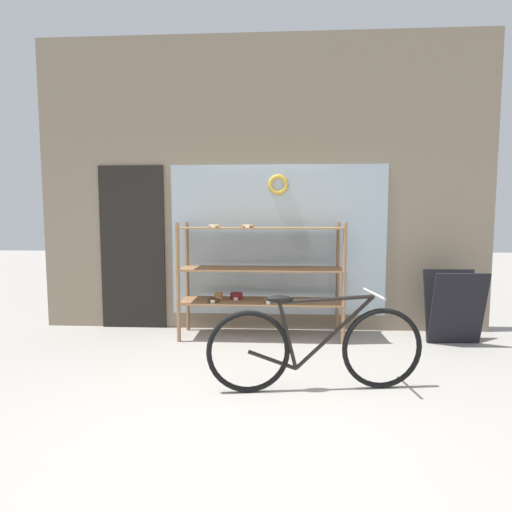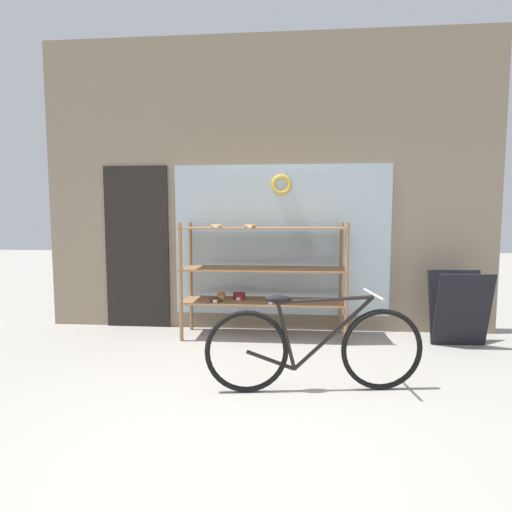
{
  "view_description": "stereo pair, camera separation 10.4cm",
  "coord_description": "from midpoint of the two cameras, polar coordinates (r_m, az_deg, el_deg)",
  "views": [
    {
      "loc": [
        0.2,
        -2.57,
        1.42
      ],
      "look_at": [
        0.0,
        1.07,
        1.08
      ],
      "focal_mm": 28.0,
      "sensor_mm": 36.0,
      "label": 1
    },
    {
      "loc": [
        0.3,
        -2.56,
        1.42
      ],
      "look_at": [
        0.0,
        1.07,
        1.08
      ],
      "focal_mm": 28.0,
      "sensor_mm": 36.0,
      "label": 2
    }
  ],
  "objects": [
    {
      "name": "storefront_facade",
      "position": [
        5.13,
        1.54,
        9.43
      ],
      "size": [
        5.72,
        0.13,
        3.69
      ],
      "color": "gray",
      "rests_on": "ground_plane"
    },
    {
      "name": "bicycle",
      "position": [
        3.4,
        9.18,
        -12.79
      ],
      "size": [
        1.8,
        0.46,
        0.82
      ],
      "rotation": [
        0.0,
        0.0,
        0.13
      ],
      "color": "black",
      "rests_on": "ground_plane"
    },
    {
      "name": "ground_plane",
      "position": [
        2.94,
        -0.79,
        -23.54
      ],
      "size": [
        30.0,
        30.0,
        0.0
      ],
      "primitive_type": "plane",
      "color": "gray"
    },
    {
      "name": "sandwich_board",
      "position": [
        5.08,
        27.56,
        -6.65
      ],
      "size": [
        0.61,
        0.4,
        0.83
      ],
      "rotation": [
        0.0,
        0.0,
        0.03
      ],
      "color": "black",
      "rests_on": "ground_plane"
    },
    {
      "name": "display_case",
      "position": [
        4.75,
        1.4,
        -1.93
      ],
      "size": [
        1.93,
        0.53,
        1.38
      ],
      "color": "#8E6642",
      "rests_on": "ground_plane"
    }
  ]
}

